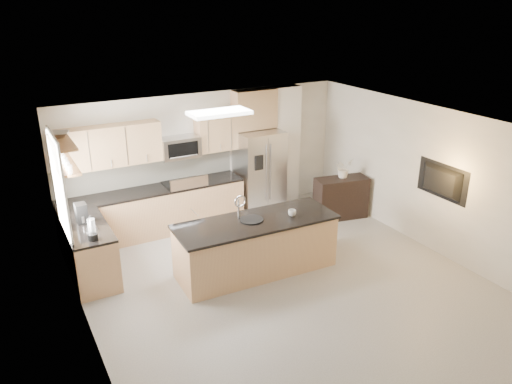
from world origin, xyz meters
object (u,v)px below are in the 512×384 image
refrigerator (259,172)px  coffee_maker (81,214)px  blender (92,231)px  cup (292,213)px  island (256,246)px  television (439,182)px  platter (251,220)px  kettle (91,224)px  credenza (341,198)px  bowl (58,134)px  microwave (180,147)px  flower_vase (344,163)px  range (185,205)px

refrigerator → coffee_maker: (-3.75, -0.86, 0.19)m
blender → refrigerator: bearing=22.9°
cup → refrigerator: bearing=74.3°
island → television: 3.36m
blender → television: size_ratio=0.32×
platter → kettle: bearing=159.4°
credenza → island: bearing=-146.6°
bowl → cup: bearing=-25.6°
kettle → blender: bearing=-98.2°
cup → bowl: (-3.27, 1.56, 1.40)m
credenza → television: size_ratio=1.00×
microwave → cup: microwave is taller
flower_vase → microwave: bearing=158.8°
coffee_maker → television: size_ratio=0.30×
credenza → blender: 5.15m
coffee_maker → television: (5.61, -2.21, 0.27)m
refrigerator → television: refrigerator is taller
bowl → television: (5.76, -2.35, -1.04)m
kettle → cup: bearing=-19.1°
refrigerator → credenza: (1.35, -1.07, -0.46)m
credenza → blender: bearing=-163.5°
flower_vase → range: bearing=160.8°
range → kettle: kettle is taller
bowl → television: size_ratio=0.38×
credenza → flower_vase: (0.06, 0.05, 0.73)m
range → blender: size_ratio=3.31×
range → bowl: size_ratio=2.77×
cup → television: bearing=-17.5°
range → cup: range is taller
credenza → kettle: kettle is taller
island → bowl: size_ratio=6.62×
blender → bowl: 1.58m
microwave → blender: size_ratio=2.21×
cup → kettle: size_ratio=0.55×
island → credenza: island is taller
cup → range: bearing=113.5°
island → television: size_ratio=2.53×
blender → cup: bearing=-12.9°
cup → bowl: 3.88m
television → range: bearing=48.4°
microwave → television: 4.79m
refrigerator → television: size_ratio=1.65×
refrigerator → kettle: refrigerator is taller
microwave → kettle: microwave is taller
island → bowl: bowl is taller
television → blender: bearing=75.0°
flower_vase → television: (0.44, -2.05, 0.19)m
microwave → credenza: 3.47m
refrigerator → cup: (-0.64, -2.29, 0.09)m
microwave → island: size_ratio=0.28×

